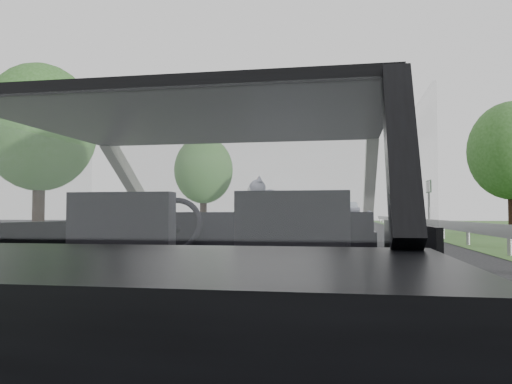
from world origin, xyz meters
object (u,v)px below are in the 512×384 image
at_px(subject_car, 225,264).
at_px(highway_sign, 429,206).
at_px(other_car, 339,218).
at_px(cat, 293,200).

height_order(subject_car, highway_sign, highway_sign).
bearing_deg(highway_sign, other_car, -147.52).
xyz_separation_m(subject_car, highway_sign, (5.02, 25.11, 0.66)).
height_order(subject_car, cat, subject_car).
distance_m(subject_car, highway_sign, 25.62).
height_order(other_car, highway_sign, highway_sign).
relative_size(subject_car, other_car, 0.84).
bearing_deg(subject_car, cat, 63.19).
xyz_separation_m(cat, highway_sign, (4.72, 24.51, 0.31)).
distance_m(subject_car, other_car, 21.72).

